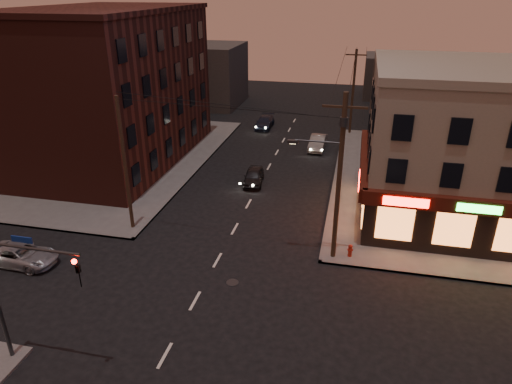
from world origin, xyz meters
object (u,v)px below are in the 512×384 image
(sedan_mid, at_px, (318,143))
(fire_hydrant, at_px, (350,250))
(sedan_near, at_px, (254,176))
(suv_cross, at_px, (21,255))
(sedan_far, at_px, (264,122))

(sedan_mid, distance_m, fire_hydrant, 20.29)
(sedan_mid, height_order, fire_hydrant, sedan_mid)
(sedan_near, xyz_separation_m, sedan_mid, (4.32, 9.95, 0.06))
(suv_cross, distance_m, fire_hydrant, 19.68)
(sedan_near, relative_size, sedan_mid, 0.89)
(sedan_near, height_order, fire_hydrant, sedan_near)
(sedan_near, bearing_deg, suv_cross, -132.12)
(fire_hydrant, bearing_deg, sedan_mid, 101.30)
(sedan_far, relative_size, fire_hydrant, 5.42)
(suv_cross, height_order, fire_hydrant, suv_cross)
(sedan_near, bearing_deg, sedan_far, 92.40)
(sedan_near, height_order, sedan_mid, sedan_mid)
(suv_cross, relative_size, sedan_near, 1.17)
(sedan_near, xyz_separation_m, fire_hydrant, (8.30, -9.94, -0.05))
(sedan_mid, xyz_separation_m, fire_hydrant, (3.98, -19.90, -0.11))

